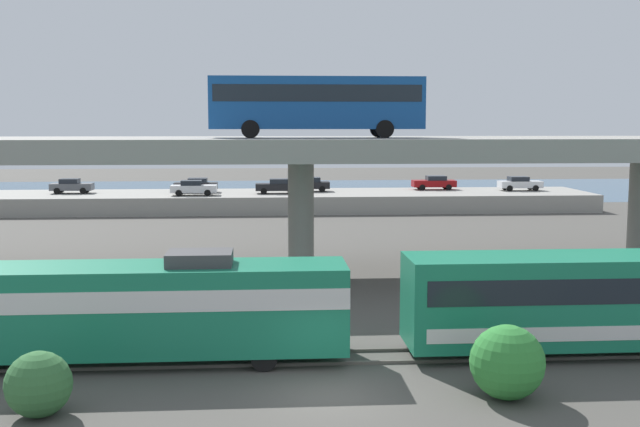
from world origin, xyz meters
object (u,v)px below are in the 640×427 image
Objects in this scene: parked_car_1 at (277,186)px; parked_car_3 at (71,186)px; transit_bus_on_overpass at (316,101)px; parked_car_0 at (193,188)px; parked_car_5 at (434,182)px; parked_car_6 at (310,184)px; train_locomotive at (101,306)px; parked_car_4 at (520,183)px; parked_car_2 at (196,185)px.

parked_car_3 is at bearing -4.56° from parked_car_1.
transit_bus_on_overpass is 2.66× the size of parked_car_0.
parked_car_1 is 17.31m from parked_car_5.
parked_car_0 and parked_car_6 have the same top height.
parked_car_3 is at bearing -75.07° from train_locomotive.
parked_car_4 is at bearing 5.27° from parked_car_0.
transit_bus_on_overpass is 2.84× the size of parked_car_6.
parked_car_0 is at bearing -73.00° from transit_bus_on_overpass.
parked_car_4 is 0.97× the size of parked_car_5.
parked_car_2 is 11.79m from parked_car_6.
parked_car_3 is 0.90× the size of parked_car_5.
parked_car_0 is at bearing 17.17° from parked_car_6.
transit_bus_on_overpass is 2.67× the size of parked_car_4.
parked_car_2 is at bearing 90.23° from parked_car_0.
parked_car_0 and parked_car_2 have the same top height.
transit_bus_on_overpass is (8.97, 15.49, 7.94)m from train_locomotive.
parked_car_2 and parked_car_6 have the same top height.
transit_bus_on_overpass is 35.29m from parked_car_0.
transit_bus_on_overpass is at bearing 87.36° from parked_car_6.
parked_car_4 is at bearing 168.44° from parked_car_5.
parked_car_1 is at bearing -4.56° from parked_car_3.
transit_bus_on_overpass reaches higher than train_locomotive.
train_locomotive reaches higher than parked_car_4.
parked_car_6 is (1.69, 36.60, -7.58)m from transit_bus_on_overpass.
parked_car_5 is at bearing -111.92° from transit_bus_on_overpass.
transit_bus_on_overpass is at bearing 92.85° from parked_car_1.
transit_bus_on_overpass reaches higher than parked_car_0.
transit_bus_on_overpass is 35.36m from parked_car_1.
parked_car_3 is 0.99× the size of parked_car_6.
parked_car_5 is at bearing 168.44° from parked_car_4.
transit_bus_on_overpass is 2.72× the size of parked_car_2.
transit_bus_on_overpass is 2.75× the size of parked_car_1.
parked_car_0 is at bearing 90.23° from parked_car_2.
train_locomotive is 19.58m from transit_bus_on_overpass.
parked_car_0 is 0.98× the size of parked_car_5.
parked_car_2 is 12.65m from parked_car_3.
parked_car_1 is at bearing -98.26° from train_locomotive.
parked_car_4 is 22.40m from parked_car_6.
parked_car_4 is at bearing 179.81° from parked_car_2.
parked_car_2 is (-8.38, 1.73, 0.00)m from parked_car_1.
parked_car_1 is 25.85m from parked_car_4.
parked_car_5 is at bearing -174.44° from parked_car_6.
transit_bus_on_overpass is at bearing -120.07° from train_locomotive.
parked_car_6 is at bearing 178.76° from parked_car_4.
parked_car_1 is 0.94× the size of parked_car_5.
parked_car_5 is (15.26, 37.92, -7.58)m from transit_bus_on_overpass.
parked_car_4 is (33.05, 51.60, 0.36)m from train_locomotive.
train_locomotive is 61.28m from parked_car_4.
parked_car_6 is (-22.39, 0.48, -0.00)m from parked_car_4.
parked_car_5 is (24.23, 53.41, 0.36)m from train_locomotive.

